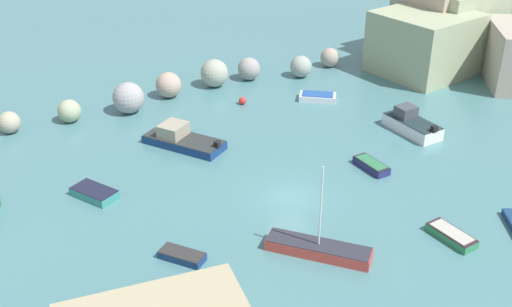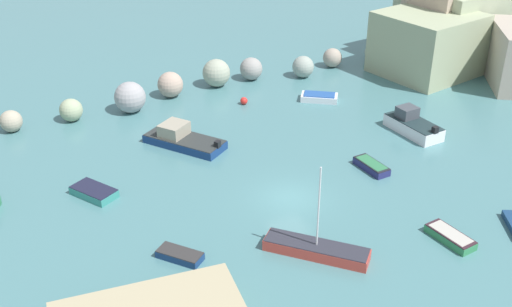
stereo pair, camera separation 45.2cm
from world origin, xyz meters
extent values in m
plane|color=#45757A|center=(0.00, 0.00, 0.00)|extent=(160.00, 160.00, 0.00)
cube|color=#A79A8D|center=(33.79, 17.55, 2.63)|extent=(6.65, 8.27, 5.25)
cube|color=#9BA480|center=(23.27, 13.86, 2.96)|extent=(9.62, 9.23, 5.92)
cube|color=#9FA989|center=(28.89, 16.82, 3.60)|extent=(9.35, 9.51, 7.19)
cube|color=#A29987|center=(34.52, 20.66, 1.80)|extent=(9.21, 5.12, 3.61)
cube|color=tan|center=(27.80, 16.37, 4.26)|extent=(8.53, 6.68, 8.52)
cube|color=#9B9E8F|center=(34.85, 20.23, 2.08)|extent=(10.57, 10.34, 4.15)
sphere|color=#A89D86|center=(-14.56, 18.74, 0.87)|extent=(1.75, 1.75, 1.75)
sphere|color=#9DA984|center=(-9.90, 18.56, 0.94)|extent=(1.88, 1.88, 1.88)
sphere|color=#999799|center=(-5.05, 18.06, 1.32)|extent=(2.64, 2.64, 2.64)
sphere|color=tan|center=(-0.89, 19.63, 1.14)|extent=(2.28, 2.28, 2.28)
sphere|color=#9AA08C|center=(3.78, 20.06, 1.28)|extent=(2.56, 2.56, 2.56)
sphere|color=gray|center=(7.40, 20.07, 1.07)|extent=(2.15, 2.15, 2.15)
sphere|color=#929B91|center=(12.12, 18.34, 1.04)|extent=(2.08, 2.08, 2.08)
sphere|color=#A19283|center=(16.21, 19.43, 0.95)|extent=(1.90, 1.90, 1.90)
sphere|color=#95A993|center=(21.09, 19.34, 0.79)|extent=(1.59, 1.59, 1.59)
sphere|color=red|center=(4.14, 15.06, 0.32)|extent=(0.64, 0.64, 0.64)
cube|color=navy|center=(-8.68, -2.66, 0.21)|extent=(2.45, 2.72, 0.41)
cube|color=#2E2C2C|center=(-8.68, -2.66, 0.44)|extent=(2.40, 2.67, 0.06)
cube|color=navy|center=(-3.34, 10.10, 0.30)|extent=(5.40, 6.49, 0.60)
cube|color=#2A2E2E|center=(-3.34, 10.10, 0.63)|extent=(5.29, 6.36, 0.06)
cube|color=#9E937F|center=(-3.85, 10.88, 1.11)|extent=(2.63, 2.56, 1.02)
cube|color=black|center=(-1.71, 7.63, 0.85)|extent=(0.57, 0.54, 0.50)
cube|color=#307F4E|center=(5.94, -8.34, 0.23)|extent=(1.45, 3.10, 0.46)
cube|color=#321E26|center=(5.94, -8.34, 0.49)|extent=(1.42, 3.04, 0.06)
cube|color=#ADA89E|center=(5.94, -8.34, 0.50)|extent=(1.23, 2.64, 0.08)
cube|color=navy|center=(6.98, 0.59, 0.24)|extent=(1.25, 2.88, 0.48)
cube|color=black|center=(6.98, 0.59, 0.51)|extent=(1.22, 2.82, 0.06)
cube|color=#2D7047|center=(6.98, 0.59, 0.52)|extent=(1.06, 2.45, 0.08)
cube|color=silver|center=(13.45, 3.83, 0.48)|extent=(2.28, 4.86, 0.96)
cube|color=#1D2D31|center=(13.45, 3.83, 0.99)|extent=(2.24, 4.77, 0.06)
cube|color=#3F444C|center=(13.41, 4.69, 1.43)|extent=(1.54, 1.37, 0.94)
cube|color=black|center=(13.56, 1.60, 1.21)|extent=(0.46, 0.38, 0.50)
cube|color=teal|center=(-11.25, 6.16, 0.25)|extent=(2.85, 3.41, 0.51)
cube|color=#1B1C32|center=(-11.25, 6.16, 0.54)|extent=(2.79, 3.34, 0.06)
cube|color=#BD3E35|center=(-1.72, -5.87, 0.33)|extent=(5.05, 5.37, 0.65)
cube|color=#2A2A34|center=(-1.72, -5.87, 0.68)|extent=(4.95, 5.26, 0.06)
cylinder|color=silver|center=(-1.72, -5.87, 3.16)|extent=(0.10, 0.10, 5.03)
cube|color=silver|center=(10.42, 12.74, 0.27)|extent=(3.49, 3.19, 0.54)
cube|color=#234C93|center=(10.42, 12.74, 0.58)|extent=(2.97, 2.71, 0.08)
camera|label=1|loc=(-17.94, -28.78, 21.36)|focal=42.96mm
camera|label=2|loc=(-17.54, -28.99, 21.36)|focal=42.96mm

